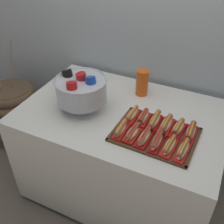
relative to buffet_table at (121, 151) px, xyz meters
The scene contains 20 objects.
ground_plane 0.41m from the buffet_table, ahead, with size 10.00×10.00×0.00m, color #7A6B5B.
back_wall 1.04m from the buffet_table, 90.00° to the left, with size 6.00×0.10×2.60m, color #B2BCC1.
buffet_table is the anchor object (origin of this frame).
floor_vase 1.19m from the buffet_table, behind, with size 0.51×0.51×1.00m.
serving_tray 0.48m from the buffet_table, 26.39° to the right, with size 0.49×0.38×0.01m.
hot_dog_0 0.46m from the buffet_table, 69.17° to the right, with size 0.06×0.16×0.06m.
hot_dog_1 0.48m from the buffet_table, 53.93° to the right, with size 0.07×0.15×0.06m.
hot_dog_2 0.51m from the buffet_table, 43.12° to the right, with size 0.07×0.17×0.06m.
hot_dog_3 0.55m from the buffet_table, 35.55° to the right, with size 0.06×0.18×0.07m.
hot_dog_4 0.60m from the buffet_table, 30.13° to the right, with size 0.07×0.18×0.06m.
hot_dog_5 0.65m from the buffet_table, 26.12° to the right, with size 0.07×0.18×0.06m.
hot_dog_6 0.41m from the buffet_table, 27.79° to the right, with size 0.06×0.17×0.06m.
hot_dog_7 0.44m from the buffet_table, 16.55° to the right, with size 0.07×0.15×0.06m.
hot_dog_8 0.47m from the buffet_table, 12.05° to the right, with size 0.06×0.18×0.06m.
hot_dog_9 0.51m from the buffet_table, ahead, with size 0.07×0.19×0.06m.
hot_dog_10 0.56m from the buffet_table, ahead, with size 0.08×0.17×0.06m.
hot_dog_11 0.62m from the buffet_table, ahead, with size 0.06×0.17×0.06m.
punch_bowl 0.59m from the buffet_table, 163.41° to the right, with size 0.34×0.34×0.27m.
cup_stack 0.53m from the buffet_table, 81.75° to the left, with size 0.09×0.09×0.19m.
donut 0.64m from the buffet_table, 161.80° to the left, with size 0.14×0.14×0.04m.
Camera 1 is at (0.56, -1.34, 1.86)m, focal length 43.67 mm.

